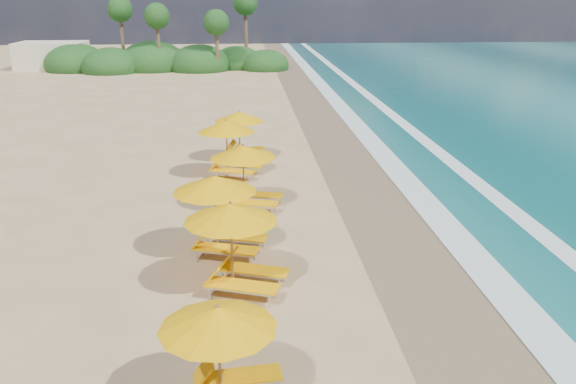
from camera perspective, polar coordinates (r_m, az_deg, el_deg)
ground at (r=21.09m, az=-0.00°, el=-3.09°), size 160.00×160.00×0.00m
wet_sand at (r=21.74m, az=10.58°, el=-2.74°), size 4.00×160.00×0.01m
surf_foam at (r=22.57m, az=17.24°, el=-2.42°), size 4.00×160.00×0.01m
station_0 at (r=11.79m, az=-5.72°, el=-14.84°), size 2.66×2.51×2.31m
station_1 at (r=16.07m, az=-4.76°, el=-4.72°), size 3.29×3.22×2.57m
station_2 at (r=18.34m, az=-6.35°, el=-1.70°), size 3.29×3.20×2.61m
station_3 at (r=22.29m, az=-3.80°, el=1.88°), size 3.13×3.03×2.50m
station_4 at (r=26.36m, az=-5.48°, el=4.52°), size 3.32×3.27×2.57m
station_5 at (r=29.09m, az=-4.30°, el=5.75°), size 3.05×2.95×2.46m
treeline at (r=65.97m, az=-11.94°, el=12.20°), size 25.80×8.80×9.74m
beach_building at (r=70.90m, az=-21.63°, el=12.06°), size 7.00×5.00×2.80m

